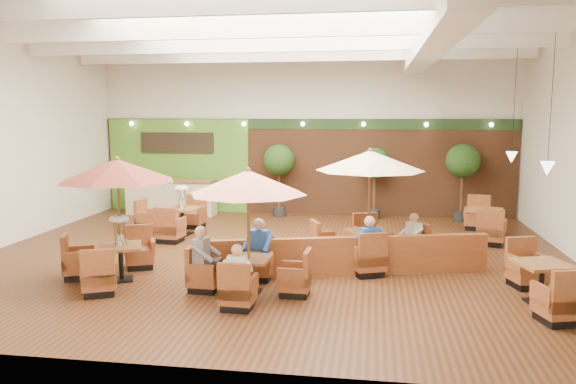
% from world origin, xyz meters
% --- Properties ---
extents(room, '(14.04, 14.00, 5.52)m').
position_xyz_m(room, '(0.25, 1.22, 3.63)').
color(room, '#381E0F').
rests_on(room, ground).
extents(service_counter, '(3.00, 0.75, 1.18)m').
position_xyz_m(service_counter, '(-4.40, 5.10, 0.58)').
color(service_counter, beige).
rests_on(service_counter, ground).
extents(booth_divider, '(5.84, 1.74, 0.83)m').
position_xyz_m(booth_divider, '(1.89, -1.30, 0.42)').
color(booth_divider, brown).
rests_on(booth_divider, ground).
extents(table_0, '(2.51, 2.67, 2.55)m').
position_xyz_m(table_0, '(-2.78, -2.36, 1.82)').
color(table_0, brown).
rests_on(table_0, ground).
extents(table_1, '(2.35, 2.35, 2.41)m').
position_xyz_m(table_1, '(0.05, -2.78, 1.66)').
color(table_1, brown).
rests_on(table_1, ground).
extents(table_2, '(2.75, 2.75, 2.63)m').
position_xyz_m(table_2, '(2.27, -0.27, 1.79)').
color(table_2, brown).
rests_on(table_2, ground).
extents(table_3, '(1.79, 2.64, 1.55)m').
position_xyz_m(table_3, '(-3.21, 2.06, 0.45)').
color(table_3, brown).
rests_on(table_3, ground).
extents(table_4, '(1.07, 2.70, 0.96)m').
position_xyz_m(table_4, '(5.37, -2.56, 0.37)').
color(table_4, brown).
rests_on(table_4, ground).
extents(table_5, '(1.12, 2.82, 1.00)m').
position_xyz_m(table_5, '(5.40, 3.02, 0.38)').
color(table_5, brown).
rests_on(table_5, ground).
extents(topiary_0, '(1.03, 1.03, 2.39)m').
position_xyz_m(topiary_0, '(-0.73, 5.30, 1.78)').
color(topiary_0, black).
rests_on(topiary_0, ground).
extents(topiary_1, '(1.00, 1.00, 2.32)m').
position_xyz_m(topiary_1, '(2.39, 5.30, 1.73)').
color(topiary_1, black).
rests_on(topiary_1, ground).
extents(topiary_2, '(1.06, 1.06, 2.46)m').
position_xyz_m(topiary_2, '(5.12, 5.30, 1.83)').
color(topiary_2, black).
rests_on(topiary_2, ground).
extents(diner_0, '(0.36, 0.29, 0.71)m').
position_xyz_m(diner_0, '(0.05, -3.66, 0.73)').
color(diner_0, white).
rests_on(diner_0, ground).
extents(diner_1, '(0.43, 0.37, 0.82)m').
position_xyz_m(diner_1, '(0.05, -1.90, 0.77)').
color(diner_1, '#2755A9').
rests_on(diner_1, ground).
extents(diner_2, '(0.33, 0.40, 0.82)m').
position_xyz_m(diner_2, '(-0.83, -2.78, 0.76)').
color(diner_2, gray).
rests_on(diner_2, ground).
extents(diner_3, '(0.47, 0.45, 0.82)m').
position_xyz_m(diner_3, '(2.27, -1.24, 0.77)').
color(diner_3, '#2755A9').
rests_on(diner_3, ground).
extents(diner_4, '(0.40, 0.42, 0.73)m').
position_xyz_m(diner_4, '(3.23, -0.27, 0.73)').
color(diner_4, white).
rests_on(diner_4, ground).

